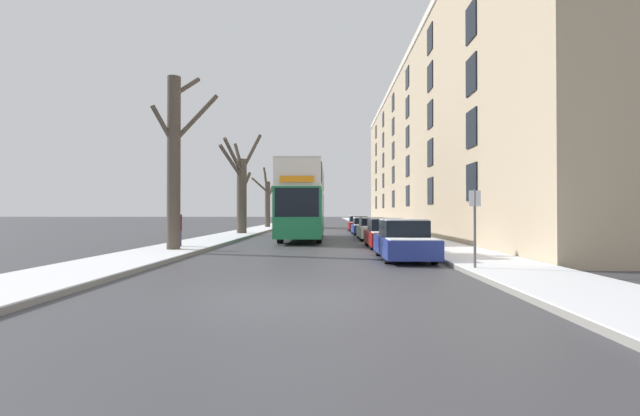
# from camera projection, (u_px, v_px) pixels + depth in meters

# --- Properties ---
(ground_plane) EXTENTS (320.00, 320.00, 0.00)m
(ground_plane) POSITION_uv_depth(u_px,v_px,m) (288.00, 299.00, 8.33)
(ground_plane) COLOR #424247
(sidewalk_left) EXTENTS (2.86, 130.00, 0.16)m
(sidewalk_left) POSITION_uv_depth(u_px,v_px,m) (282.00, 224.00, 61.44)
(sidewalk_left) COLOR gray
(sidewalk_left) RESTS_ON ground
(sidewalk_right) EXTENTS (2.86, 130.00, 0.16)m
(sidewalk_right) POSITION_uv_depth(u_px,v_px,m) (365.00, 224.00, 61.19)
(sidewalk_right) COLOR gray
(sidewalk_right) RESTS_ON ground
(terrace_facade_right) EXTENTS (9.10, 54.68, 15.46)m
(terrace_facade_right) POSITION_uv_depth(u_px,v_px,m) (448.00, 148.00, 39.67)
(terrace_facade_right) COLOR tan
(terrace_facade_right) RESTS_ON ground
(bare_tree_left_0) EXTENTS (2.48, 1.92, 7.70)m
(bare_tree_left_0) POSITION_uv_depth(u_px,v_px,m) (175.00, 160.00, 17.93)
(bare_tree_left_0) COLOR #4C4238
(bare_tree_left_0) RESTS_ON ground
(bare_tree_left_1) EXTENTS (2.77, 3.68, 7.62)m
(bare_tree_left_1) POSITION_uv_depth(u_px,v_px,m) (241.00, 189.00, 31.86)
(bare_tree_left_1) COLOR #4C4238
(bare_tree_left_1) RESTS_ON ground
(bare_tree_left_2) EXTENTS (2.45, 4.57, 6.42)m
(bare_tree_left_2) POSITION_uv_depth(u_px,v_px,m) (267.00, 200.00, 45.86)
(bare_tree_left_2) COLOR #4C4238
(bare_tree_left_2) RESTS_ON ground
(bare_tree_left_3) EXTENTS (2.15, 1.75, 8.49)m
(bare_tree_left_3) POSITION_uv_depth(u_px,v_px,m) (283.00, 195.00, 59.37)
(bare_tree_left_3) COLOR #4C4238
(bare_tree_left_3) RESTS_ON ground
(double_decker_bus) EXTENTS (2.49, 10.33, 4.54)m
(double_decker_bus) POSITION_uv_depth(u_px,v_px,m) (303.00, 198.00, 26.50)
(double_decker_bus) COLOR #1E7A47
(double_decker_bus) RESTS_ON ground
(parked_car_0) EXTENTS (1.75, 4.27, 1.45)m
(parked_car_0) POSITION_uv_depth(u_px,v_px,m) (404.00, 241.00, 15.38)
(parked_car_0) COLOR navy
(parked_car_0) RESTS_ON ground
(parked_car_1) EXTENTS (1.68, 4.42, 1.43)m
(parked_car_1) POSITION_uv_depth(u_px,v_px,m) (385.00, 234.00, 20.65)
(parked_car_1) COLOR maroon
(parked_car_1) RESTS_ON ground
(parked_car_2) EXTENTS (1.69, 4.26, 1.40)m
(parked_car_2) POSITION_uv_depth(u_px,v_px,m) (372.00, 229.00, 26.66)
(parked_car_2) COLOR silver
(parked_car_2) RESTS_ON ground
(parked_car_3) EXTENTS (1.80, 4.39, 1.34)m
(parked_car_3) POSITION_uv_depth(u_px,v_px,m) (364.00, 226.00, 32.96)
(parked_car_3) COLOR navy
(parked_car_3) RESTS_ON ground
(parked_car_4) EXTENTS (1.81, 3.98, 1.41)m
(parked_car_4) POSITION_uv_depth(u_px,v_px,m) (358.00, 224.00, 39.31)
(parked_car_4) COLOR maroon
(parked_car_4) RESTS_ON ground
(oncoming_van) EXTENTS (1.92, 5.21, 2.49)m
(oncoming_van) POSITION_uv_depth(u_px,v_px,m) (301.00, 216.00, 47.34)
(oncoming_van) COLOR #333842
(oncoming_van) RESTS_ON ground
(pedestrian_left_sidewalk) EXTENTS (0.40, 0.40, 1.84)m
(pedestrian_left_sidewalk) POSITION_uv_depth(u_px,v_px,m) (177.00, 228.00, 19.33)
(pedestrian_left_sidewalk) COLOR navy
(pedestrian_left_sidewalk) RESTS_ON ground
(street_sign_post) EXTENTS (0.32, 0.07, 2.33)m
(street_sign_post) POSITION_uv_depth(u_px,v_px,m) (475.00, 225.00, 11.85)
(street_sign_post) COLOR #4C4F54
(street_sign_post) RESTS_ON ground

